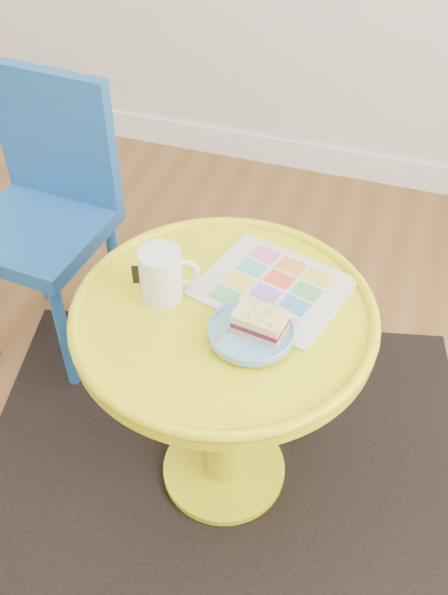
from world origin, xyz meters
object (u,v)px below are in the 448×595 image
(side_table, at_px, (224,366))
(plate, at_px, (251,332))
(newspaper, at_px, (273,287))
(mug, at_px, (162,273))
(chair, at_px, (45,204))

(side_table, height_order, plate, plate)
(plate, bearing_deg, newspaper, 89.60)
(plate, bearing_deg, mug, 164.29)
(newspaper, distance_m, mug, 0.24)
(chair, relative_size, newspaper, 2.82)
(mug, bearing_deg, plate, -34.18)
(newspaper, relative_size, mug, 2.36)
(newspaper, height_order, plate, plate)
(plate, bearing_deg, chair, 149.79)
(newspaper, relative_size, plate, 1.70)
(side_table, relative_size, plate, 3.68)
(side_table, height_order, newspaper, newspaper)
(newspaper, bearing_deg, mug, -140.46)
(chair, xyz_separation_m, newspaper, (0.72, -0.27, 0.13))
(newspaper, xyz_separation_m, mug, (-0.21, -0.09, 0.06))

